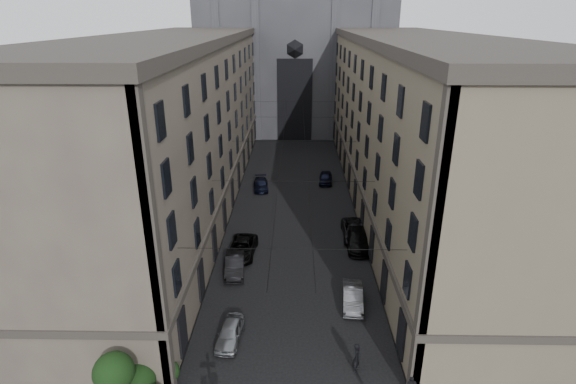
# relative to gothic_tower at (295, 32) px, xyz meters

# --- Properties ---
(sidewalk_left) EXTENTS (7.00, 80.00, 0.15)m
(sidewalk_left) POSITION_rel_gothic_tower_xyz_m (-10.50, -38.96, -17.72)
(sidewalk_left) COLOR #383533
(sidewalk_left) RESTS_ON ground
(sidewalk_right) EXTENTS (7.00, 80.00, 0.15)m
(sidewalk_right) POSITION_rel_gothic_tower_xyz_m (10.50, -38.96, -17.72)
(sidewalk_right) COLOR #383533
(sidewalk_right) RESTS_ON ground
(building_left) EXTENTS (13.60, 60.60, 18.85)m
(building_left) POSITION_rel_gothic_tower_xyz_m (-13.44, -38.96, -8.45)
(building_left) COLOR #4F453C
(building_left) RESTS_ON ground
(building_right) EXTENTS (13.60, 60.60, 18.85)m
(building_right) POSITION_rel_gothic_tower_xyz_m (13.44, -38.96, -8.45)
(building_right) COLOR brown
(building_right) RESTS_ON ground
(gothic_tower) EXTENTS (35.00, 23.00, 58.00)m
(gothic_tower) POSITION_rel_gothic_tower_xyz_m (0.00, 0.00, 0.00)
(gothic_tower) COLOR #2D2D33
(gothic_tower) RESTS_ON ground
(shrub_cluster) EXTENTS (3.90, 4.40, 3.90)m
(shrub_cluster) POSITION_rel_gothic_tower_xyz_m (-8.72, -69.95, -16.00)
(shrub_cluster) COLOR black
(shrub_cluster) RESTS_ON sidewalk_left
(tram_wires) EXTENTS (14.00, 60.00, 0.43)m
(tram_wires) POSITION_rel_gothic_tower_xyz_m (0.00, -39.33, -10.55)
(tram_wires) COLOR black
(tram_wires) RESTS_ON ground
(car_left_near) EXTENTS (1.91, 3.99, 1.31)m
(car_left_near) POSITION_rel_gothic_tower_xyz_m (-4.20, -64.30, -17.14)
(car_left_near) COLOR gray
(car_left_near) RESTS_ON ground
(car_left_midnear) EXTENTS (1.99, 4.65, 1.49)m
(car_left_midnear) POSITION_rel_gothic_tower_xyz_m (-5.00, -55.51, -17.05)
(car_left_midnear) COLOR black
(car_left_midnear) RESTS_ON ground
(car_left_midfar) EXTENTS (2.73, 5.30, 1.43)m
(car_left_midfar) POSITION_rel_gothic_tower_xyz_m (-4.69, -52.49, -17.08)
(car_left_midfar) COLOR black
(car_left_midfar) RESTS_ON ground
(car_left_far) EXTENTS (2.20, 4.53, 1.27)m
(car_left_far) POSITION_rel_gothic_tower_xyz_m (-4.20, -35.55, -17.16)
(car_left_far) COLOR black
(car_left_far) RESTS_ON ground
(car_right_near) EXTENTS (1.81, 4.34, 1.40)m
(car_right_near) POSITION_rel_gothic_tower_xyz_m (4.63, -60.05, -17.10)
(car_right_near) COLOR slate
(car_right_near) RESTS_ON ground
(car_right_midnear) EXTENTS (2.60, 5.52, 1.53)m
(car_right_midnear) POSITION_rel_gothic_tower_xyz_m (6.20, -48.89, -17.04)
(car_right_midnear) COLOR black
(car_right_midnear) RESTS_ON ground
(car_right_midfar) EXTENTS (2.28, 5.48, 1.58)m
(car_right_midfar) POSITION_rel_gothic_tower_xyz_m (6.20, -50.73, -17.01)
(car_right_midfar) COLOR black
(car_right_midfar) RESTS_ON ground
(car_right_far) EXTENTS (2.04, 4.26, 1.40)m
(car_right_far) POSITION_rel_gothic_tower_xyz_m (4.20, -33.05, -17.10)
(car_right_far) COLOR black
(car_right_far) RESTS_ON ground
(pedestrian) EXTENTS (0.71, 0.86, 2.01)m
(pedestrian) POSITION_rel_gothic_tower_xyz_m (4.08, -66.96, -16.79)
(pedestrian) COLOR black
(pedestrian) RESTS_ON ground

